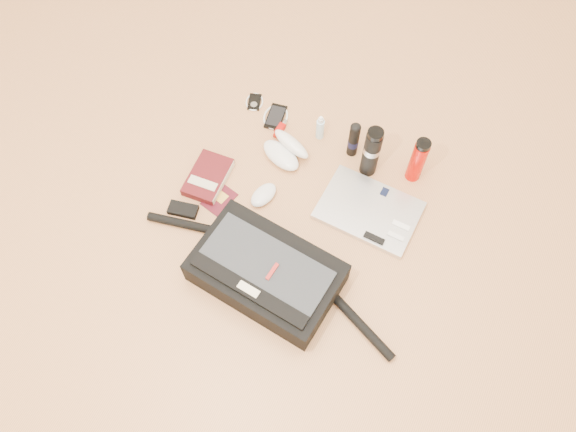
{
  "coord_description": "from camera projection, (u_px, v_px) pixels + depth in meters",
  "views": [
    {
      "loc": [
        0.44,
        -0.84,
        1.92
      ],
      "look_at": [
        0.03,
        0.04,
        0.06
      ],
      "focal_mm": 35.0,
      "sensor_mm": 36.0,
      "label": 1
    }
  ],
  "objects": [
    {
      "name": "aerosol_can",
      "position": [
        354.0,
        139.0,
        2.22
      ],
      "size": [
        0.04,
        0.04,
        0.18
      ],
      "rotation": [
        0.0,
        0.0,
        -0.01
      ],
      "color": "black",
      "rests_on": "ground"
    },
    {
      "name": "messenger_bag",
      "position": [
        266.0,
        272.0,
        1.99
      ],
      "size": [
        1.04,
        0.37,
        0.14
      ],
      "rotation": [
        0.0,
        0.0,
        -0.11
      ],
      "color": "black",
      "rests_on": "ground"
    },
    {
      "name": "phone",
      "position": [
        276.0,
        117.0,
        2.37
      ],
      "size": [
        0.12,
        0.14,
        0.01
      ],
      "rotation": [
        0.0,
        0.0,
        0.16
      ],
      "color": "black",
      "rests_on": "ground"
    },
    {
      "name": "mouse",
      "position": [
        264.0,
        195.0,
        2.18
      ],
      "size": [
        0.1,
        0.14,
        0.04
      ],
      "rotation": [
        0.0,
        0.0,
        -0.25
      ],
      "color": "silver",
      "rests_on": "ground"
    },
    {
      "name": "ground",
      "position": [
        278.0,
        228.0,
        2.14
      ],
      "size": [
        4.0,
        4.0,
        0.0
      ],
      "primitive_type": "plane",
      "color": "tan",
      "rests_on": "ground"
    },
    {
      "name": "laptop",
      "position": [
        369.0,
        211.0,
        2.16
      ],
      "size": [
        0.38,
        0.28,
        0.04
      ],
      "rotation": [
        0.0,
        0.0,
        -0.04
      ],
      "color": "silver",
      "rests_on": "ground"
    },
    {
      "name": "ipod",
      "position": [
        254.0,
        102.0,
        2.41
      ],
      "size": [
        0.1,
        0.1,
        0.01
      ],
      "rotation": [
        0.0,
        0.0,
        0.33
      ],
      "color": "black",
      "rests_on": "ground"
    },
    {
      "name": "sunglasses_case",
      "position": [
        286.0,
        150.0,
        2.26
      ],
      "size": [
        0.23,
        0.21,
        0.11
      ],
      "rotation": [
        0.0,
        0.0,
        -0.37
      ],
      "color": "white",
      "rests_on": "ground"
    },
    {
      "name": "thermos_black",
      "position": [
        371.0,
        152.0,
        2.15
      ],
      "size": [
        0.09,
        0.09,
        0.25
      ],
      "rotation": [
        0.0,
        0.0,
        -0.39
      ],
      "color": "black",
      "rests_on": "ground"
    },
    {
      "name": "thermos_red",
      "position": [
        418.0,
        160.0,
        2.15
      ],
      "size": [
        0.07,
        0.07,
        0.23
      ],
      "rotation": [
        0.0,
        0.0,
        -0.18
      ],
      "color": "red",
      "rests_on": "ground"
    },
    {
      "name": "inhaler",
      "position": [
        280.0,
        129.0,
        2.34
      ],
      "size": [
        0.03,
        0.09,
        0.02
      ],
      "rotation": [
        0.0,
        0.0,
        -0.05
      ],
      "color": "#B00B07",
      "rests_on": "ground"
    },
    {
      "name": "spray_bottle",
      "position": [
        320.0,
        128.0,
        2.29
      ],
      "size": [
        0.04,
        0.04,
        0.13
      ],
      "rotation": [
        0.0,
        0.0,
        0.19
      ],
      "color": "#B4DFF5",
      "rests_on": "ground"
    },
    {
      "name": "book",
      "position": [
        208.0,
        177.0,
        2.22
      ],
      "size": [
        0.15,
        0.22,
        0.04
      ],
      "rotation": [
        0.0,
        0.0,
        0.07
      ],
      "color": "#4A0E12",
      "rests_on": "ground"
    },
    {
      "name": "passport",
      "position": [
        219.0,
        199.0,
        2.19
      ],
      "size": [
        0.12,
        0.14,
        0.01
      ],
      "rotation": [
        0.0,
        0.0,
        -0.23
      ],
      "color": "#4A0E18",
      "rests_on": "ground"
    }
  ]
}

